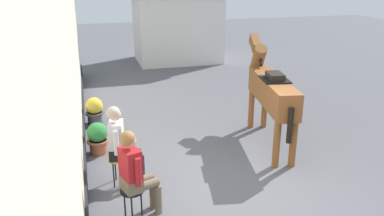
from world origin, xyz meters
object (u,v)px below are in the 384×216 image
flower_planter_inner_far (98,137)px  flower_planter_farthest (94,110)px  seated_visitor_near (135,170)px  seated_visitor_far (121,142)px  saddled_horse_center (270,90)px

flower_planter_inner_far → flower_planter_farthest: same height
seated_visitor_near → flower_planter_inner_far: 2.43m
seated_visitor_far → saddled_horse_center: saddled_horse_center is taller
seated_visitor_near → flower_planter_farthest: bearing=96.3°
seated_visitor_far → saddled_horse_center: size_ratio=0.47×
seated_visitor_near → seated_visitor_far: 1.04m
seated_visitor_near → saddled_horse_center: 3.61m
seated_visitor_near → saddled_horse_center: saddled_horse_center is taller
seated_visitor_far → flower_planter_farthest: 3.02m
flower_planter_farthest → saddled_horse_center: bearing=-30.9°
seated_visitor_far → saddled_horse_center: (3.12, 0.90, 0.38)m
seated_visitor_near → flower_planter_inner_far: seated_visitor_near is taller
saddled_horse_center → flower_planter_inner_far: saddled_horse_center is taller
saddled_horse_center → seated_visitor_far: bearing=-164.0°
saddled_horse_center → flower_planter_inner_far: size_ratio=4.65×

